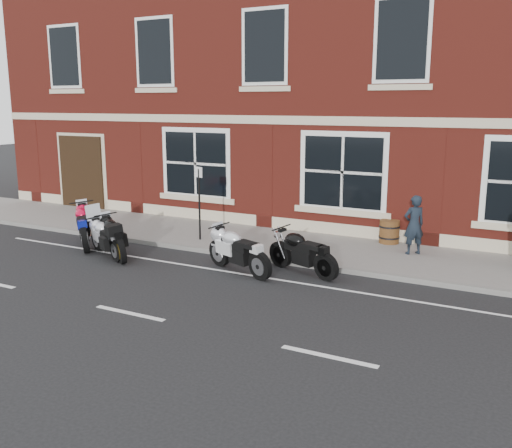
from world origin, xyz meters
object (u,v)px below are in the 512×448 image
(moto_sport_black, at_px, (115,236))
(parking_sign, at_px, (199,198))
(moto_naked_black, at_px, (302,251))
(pedestrian_left, at_px, (414,225))
(moto_sport_silver, at_px, (239,249))
(moto_sport_red, at_px, (86,224))
(moto_touring_silver, at_px, (106,236))
(barrel_planter, at_px, (389,232))

(moto_sport_black, relative_size, parking_sign, 0.86)
(parking_sign, bearing_deg, moto_naked_black, -0.44)
(pedestrian_left, bearing_deg, moto_sport_silver, 2.08)
(moto_sport_silver, bearing_deg, moto_sport_red, 108.26)
(moto_touring_silver, xyz_separation_m, barrel_planter, (6.25, 4.31, -0.08))
(barrel_planter, bearing_deg, moto_sport_black, -144.68)
(moto_touring_silver, bearing_deg, pedestrian_left, -36.83)
(parking_sign, bearing_deg, moto_sport_silver, -20.32)
(moto_naked_black, relative_size, pedestrian_left, 1.33)
(moto_touring_silver, bearing_deg, parking_sign, -5.60)
(moto_sport_silver, distance_m, barrel_planter, 4.70)
(pedestrian_left, distance_m, barrel_planter, 1.29)
(moto_naked_black, height_order, parking_sign, parking_sign)
(moto_sport_silver, bearing_deg, moto_naked_black, -43.83)
(pedestrian_left, bearing_deg, barrel_planter, -87.09)
(moto_naked_black, relative_size, parking_sign, 0.98)
(moto_touring_silver, height_order, moto_sport_black, moto_touring_silver)
(moto_sport_black, bearing_deg, barrel_planter, -18.38)
(pedestrian_left, xyz_separation_m, parking_sign, (-5.66, -1.23, 0.43))
(moto_touring_silver, distance_m, moto_naked_black, 5.20)
(moto_sport_black, relative_size, moto_sport_silver, 0.86)
(moto_sport_red, xyz_separation_m, moto_sport_silver, (5.03, -0.27, -0.04))
(moto_sport_black, height_order, moto_sport_silver, moto_sport_silver)
(moto_touring_silver, bearing_deg, barrel_planter, -28.08)
(moto_touring_silver, bearing_deg, moto_sport_black, -50.14)
(moto_touring_silver, relative_size, parking_sign, 0.87)
(moto_naked_black, xyz_separation_m, pedestrian_left, (1.98, 2.50, 0.34))
(moto_sport_black, distance_m, parking_sign, 2.58)
(moto_sport_red, height_order, moto_sport_silver, moto_sport_red)
(moto_sport_red, xyz_separation_m, pedestrian_left, (8.35, 2.86, 0.28))
(moto_touring_silver, relative_size, moto_sport_black, 1.01)
(pedestrian_left, height_order, barrel_planter, pedestrian_left)
(moto_sport_red, height_order, parking_sign, parking_sign)
(moto_naked_black, bearing_deg, moto_touring_silver, 120.67)
(moto_touring_silver, bearing_deg, moto_sport_red, 92.47)
(moto_sport_black, distance_m, pedestrian_left, 7.65)
(moto_sport_black, distance_m, moto_naked_black, 4.95)
(moto_naked_black, bearing_deg, barrel_planter, 1.66)
(moto_naked_black, bearing_deg, moto_sport_black, 120.56)
(barrel_planter, bearing_deg, pedestrian_left, -45.94)
(moto_touring_silver, xyz_separation_m, moto_sport_black, (0.25, 0.05, 0.02))
(moto_sport_silver, height_order, parking_sign, parking_sign)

